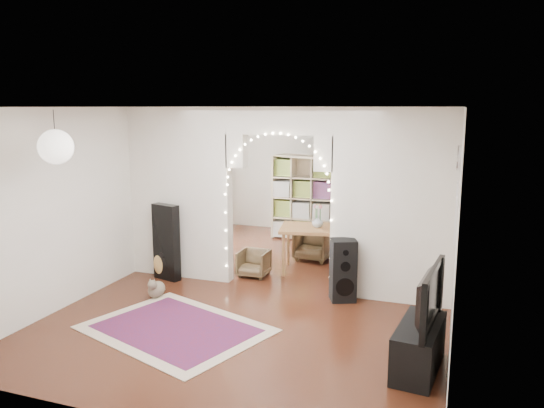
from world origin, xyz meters
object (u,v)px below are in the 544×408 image
(acoustic_guitar, at_px, (164,253))
(bookcase, at_px, (313,198))
(dining_chair_right, at_px, (254,263))
(floor_speaker, at_px, (343,270))
(dining_table, at_px, (317,232))
(media_console, at_px, (419,347))
(dining_chair_left, at_px, (313,244))

(acoustic_guitar, xyz_separation_m, bookcase, (1.57, 3.23, 0.44))
(dining_chair_right, bearing_deg, floor_speaker, -21.11)
(dining_table, bearing_deg, acoustic_guitar, -163.08)
(floor_speaker, xyz_separation_m, media_console, (1.17, -1.72, -0.19))
(floor_speaker, height_order, dining_chair_right, floor_speaker)
(acoustic_guitar, height_order, dining_chair_right, acoustic_guitar)
(bookcase, xyz_separation_m, dining_chair_left, (0.39, -1.40, -0.58))
(bookcase, distance_m, dining_chair_left, 1.56)
(media_console, bearing_deg, dining_chair_left, 126.77)
(floor_speaker, height_order, bookcase, bookcase)
(bookcase, distance_m, dining_table, 2.16)
(bookcase, xyz_separation_m, dining_chair_right, (-0.28, -2.63, -0.65))
(dining_chair_left, bearing_deg, acoustic_guitar, -132.91)
(bookcase, bearing_deg, dining_table, -57.20)
(bookcase, bearing_deg, acoustic_guitar, -100.10)
(dining_chair_right, bearing_deg, dining_table, 32.06)
(media_console, height_order, bookcase, bookcase)
(acoustic_guitar, distance_m, dining_chair_right, 1.44)
(floor_speaker, xyz_separation_m, bookcase, (-1.31, 3.23, 0.42))
(media_console, bearing_deg, acoustic_guitar, 163.24)
(floor_speaker, distance_m, dining_chair_right, 1.71)
(dining_table, height_order, dining_chair_left, dining_table)
(acoustic_guitar, relative_size, dining_chair_left, 1.57)
(floor_speaker, relative_size, dining_chair_left, 1.44)
(acoustic_guitar, bearing_deg, dining_chair_right, 36.13)
(dining_table, relative_size, dining_chair_left, 2.17)
(floor_speaker, bearing_deg, dining_chair_right, 135.89)
(dining_table, xyz_separation_m, dining_chair_left, (-0.24, 0.66, -0.40))
(floor_speaker, height_order, dining_chair_left, floor_speaker)
(dining_chair_right, bearing_deg, bookcase, 83.72)
(media_console, xyz_separation_m, dining_chair_right, (-2.75, 2.32, -0.04))
(acoustic_guitar, distance_m, floor_speaker, 2.88)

